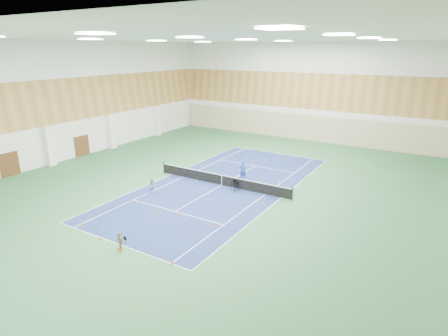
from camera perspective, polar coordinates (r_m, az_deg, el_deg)
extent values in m
plane|color=#296139|center=(32.17, -0.35, -2.64)|extent=(40.00, 40.00, 0.00)
cube|color=navy|center=(32.17, -0.35, -2.63)|extent=(10.97, 23.77, 0.01)
cube|color=#C6B793|center=(49.03, 11.97, 6.08)|extent=(35.40, 0.16, 3.20)
cube|color=#593319|center=(39.45, -29.89, 0.49)|extent=(0.08, 1.80, 2.20)
cube|color=#593319|center=(43.61, -20.83, 3.18)|extent=(0.08, 1.80, 2.20)
imported|color=#22469B|center=(33.45, 2.88, -0.33)|extent=(0.68, 0.52, 1.68)
imported|color=gray|center=(30.97, -10.87, -2.69)|extent=(0.70, 0.69, 1.13)
imported|color=tan|center=(22.91, -15.61, -10.66)|extent=(0.72, 0.47, 1.14)
cone|color=orange|center=(29.24, -13.24, -5.06)|extent=(0.21, 0.21, 0.23)
cone|color=#DE5C0B|center=(27.51, -9.85, -6.33)|extent=(0.20, 0.20, 0.22)
cone|color=#D8550B|center=(26.72, -6.69, -6.96)|extent=(0.19, 0.19, 0.20)
cone|color=#D6490B|center=(25.10, -1.84, -8.51)|extent=(0.21, 0.21, 0.23)
cone|color=#E2550B|center=(26.81, -21.07, -8.03)|extent=(0.18, 0.18, 0.19)
cone|color=#D85C0B|center=(24.54, -18.37, -10.17)|extent=(0.19, 0.19, 0.21)
cone|color=#F64E0C|center=(22.92, -15.36, -11.94)|extent=(0.21, 0.21, 0.23)
cone|color=#E2470B|center=(21.22, -7.84, -14.06)|extent=(0.17, 0.17, 0.19)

